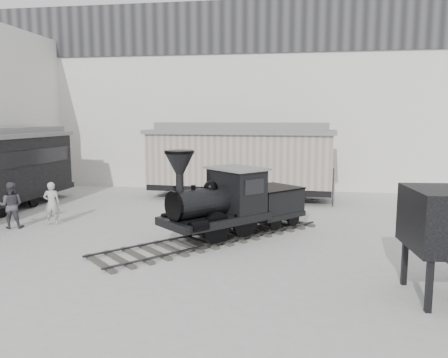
% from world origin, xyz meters
% --- Properties ---
extents(ground, '(90.00, 90.00, 0.00)m').
position_xyz_m(ground, '(0.00, 0.00, 0.00)').
color(ground, '#9E9E9B').
extents(north_wall, '(34.00, 2.51, 11.00)m').
position_xyz_m(north_wall, '(0.00, 14.98, 5.55)').
color(north_wall, silver).
rests_on(north_wall, ground).
extents(locomotive, '(7.48, 7.82, 3.14)m').
position_xyz_m(locomotive, '(1.27, 3.03, 1.16)').
color(locomotive, '#37342F').
rests_on(locomotive, ground).
extents(boxcar, '(10.11, 3.94, 4.04)m').
position_xyz_m(boxcar, '(0.74, 10.72, 2.12)').
color(boxcar, black).
rests_on(boxcar, ground).
extents(visitor_a, '(0.73, 0.59, 1.74)m').
position_xyz_m(visitor_a, '(-6.07, 3.84, 0.87)').
color(visitor_a, '#AEAEAB').
rests_on(visitor_a, ground).
extents(visitor_b, '(1.05, 0.92, 1.81)m').
position_xyz_m(visitor_b, '(-7.34, 3.09, 0.90)').
color(visitor_b, '#44434B').
rests_on(visitor_b, ground).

